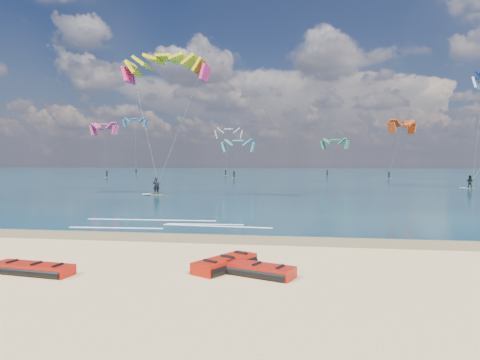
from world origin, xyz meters
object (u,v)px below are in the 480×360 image
Objects in this scene: packed_kite_left at (33,274)px; kitesurfer_main at (161,119)px; packed_kite_mid at (253,275)px; packed_kite_right at (225,269)px.

kitesurfer_main is at bearing 108.97° from packed_kite_left.
packed_kite_mid is 0.19× the size of kitesurfer_main.
packed_kite_mid is 29.73m from kitesurfer_main.
packed_kite_right reaches higher than packed_kite_left.
kitesurfer_main reaches higher than packed_kite_mid.
kitesurfer_main reaches higher than packed_kite_left.
packed_kite_right is 0.18× the size of kitesurfer_main.
packed_kite_left is 1.09× the size of packed_kite_right.
packed_kite_left is 6.65m from packed_kite_mid.
packed_kite_right is at bearing 22.03° from packed_kite_left.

